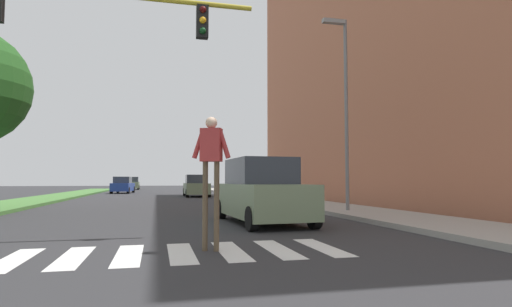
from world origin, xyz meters
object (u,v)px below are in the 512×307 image
sedan_midblock (196,186)px  sedan_distant (123,186)px  street_lamp_right (344,96)px  sedan_far_horizon (132,184)px  pedestrian_performer (211,161)px  suv_crossing (262,192)px

sedan_midblock → sedan_distant: bearing=122.6°
street_lamp_right → sedan_distant: (-10.33, 28.22, -3.83)m
sedan_midblock → street_lamp_right: bearing=-77.7°
sedan_distant → sedan_far_horizon: 15.68m
sedan_midblock → pedestrian_performer: bearing=-94.7°
street_lamp_right → sedan_far_horizon: size_ratio=1.86×
street_lamp_right → sedan_midblock: size_ratio=1.64×
pedestrian_performer → suv_crossing: bearing=64.9°
street_lamp_right → pedestrian_performer: street_lamp_right is taller
pedestrian_performer → sedan_distant: pedestrian_performer is taller
sedan_distant → pedestrian_performer: bearing=-83.2°
pedestrian_performer → sedan_distant: size_ratio=0.56×
street_lamp_right → pedestrian_performer: 9.76m
suv_crossing → sedan_distant: (-6.38, 30.66, -0.17)m
street_lamp_right → sedan_far_horizon: bearing=103.2°
street_lamp_right → suv_crossing: size_ratio=1.60×
pedestrian_performer → suv_crossing: 5.13m
street_lamp_right → pedestrian_performer: size_ratio=3.01×
sedan_midblock → sedan_distant: sedan_midblock is taller
pedestrian_performer → suv_crossing: pedestrian_performer is taller
suv_crossing → sedan_distant: bearing=101.7°
pedestrian_performer → sedan_midblock: pedestrian_performer is taller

